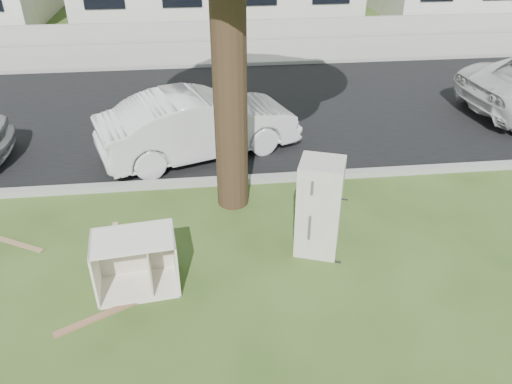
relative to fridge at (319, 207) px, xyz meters
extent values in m
plane|color=#314719|center=(-0.78, -0.34, -0.76)|extent=(120.00, 120.00, 0.00)
cube|color=black|center=(-0.78, 5.66, -0.75)|extent=(120.00, 7.00, 0.01)
cube|color=gray|center=(-0.78, 2.11, -0.76)|extent=(120.00, 0.18, 0.12)
cube|color=gray|center=(-0.78, 9.21, -0.76)|extent=(120.00, 0.18, 0.12)
cube|color=gray|center=(-0.78, 10.66, -0.75)|extent=(120.00, 2.80, 0.01)
cube|color=gray|center=(-0.78, 12.26, -0.41)|extent=(120.00, 0.15, 0.70)
cylinder|color=black|center=(-1.18, 1.46, 1.84)|extent=(0.54, 0.54, 5.20)
cube|color=beige|center=(0.00, 0.00, 0.00)|extent=(0.78, 0.76, 1.51)
cube|color=white|center=(-2.64, -0.58, -0.33)|extent=(1.17, 0.80, 0.86)
cube|color=#8A5F43|center=(-3.08, -1.09, -0.74)|extent=(1.15, 0.66, 0.02)
cube|color=#91704C|center=(-4.58, 0.59, -0.75)|extent=(0.82, 0.50, 0.02)
cube|color=tan|center=(-3.16, 0.63, -0.75)|extent=(0.12, 0.81, 0.02)
imported|color=silver|center=(-1.71, 3.41, -0.09)|extent=(4.28, 2.66, 1.33)
camera|label=1|loc=(-1.60, -5.97, 4.04)|focal=35.00mm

